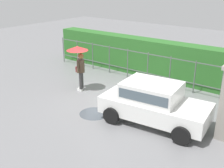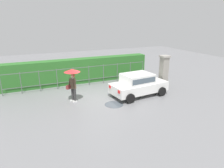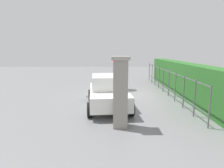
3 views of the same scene
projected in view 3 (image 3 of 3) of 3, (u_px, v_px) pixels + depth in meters
name	position (u px, v px, depth m)	size (l,w,h in m)	color
ground_plane	(121.00, 95.00, 11.44)	(40.00, 40.00, 0.00)	slate
car	(108.00, 90.00, 8.86)	(3.87, 2.16, 1.48)	white
pedestrian	(119.00, 67.00, 12.81)	(0.95, 0.95, 2.07)	#333333
gate_pillar	(120.00, 92.00, 6.47)	(0.60, 0.60, 2.42)	gray
fence_section	(166.00, 80.00, 11.65)	(10.71, 0.05, 1.50)	#59605B
hedge_row	(182.00, 78.00, 11.63)	(11.66, 0.90, 1.90)	#2D6B28
puddle_near	(96.00, 96.00, 11.04)	(1.12, 1.12, 0.00)	#4C545B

